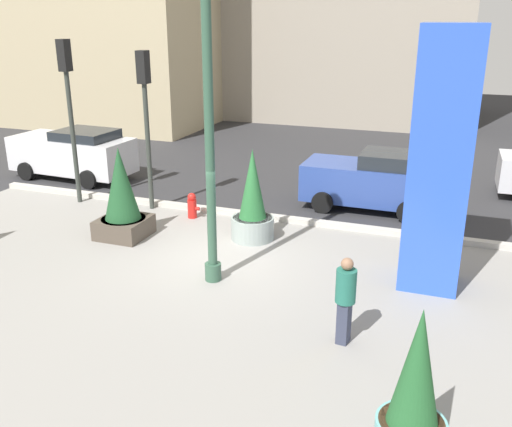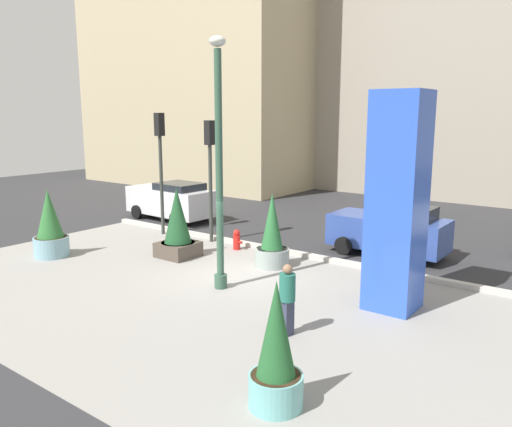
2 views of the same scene
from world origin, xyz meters
name	(u,v)px [view 1 (image 1 of 2)]	position (x,y,z in m)	size (l,w,h in m)	color
ground_plane	(271,209)	(0.00, 4.00, 0.00)	(60.00, 60.00, 0.00)	#2D2D30
plaza_pavement	(179,298)	(0.00, -2.00, 0.00)	(18.00, 10.00, 0.02)	gray
curb_strip	(262,216)	(0.00, 3.12, 0.08)	(18.00, 0.24, 0.16)	#B7B2A8
lamp_post	(209,131)	(0.34, -0.99, 3.34)	(0.44, 0.44, 6.84)	#335642
art_pillar_blue	(441,163)	(4.80, 0.48, 2.71)	(1.21, 1.21, 5.42)	blue
potted_plant_mid_plaza	(253,204)	(0.30, 1.59, 0.95)	(1.11, 1.11, 2.41)	gray
potted_plant_near_right	(122,198)	(-2.94, 0.58, 1.06)	(1.22, 1.22, 2.40)	#4C4238
potted_plant_near_left	(414,398)	(4.97, -4.97, 0.94)	(0.93, 0.93, 2.23)	#6BB2B2
fire_hydrant	(192,206)	(-1.90, 2.50, 0.37)	(0.36, 0.26, 0.75)	red
traffic_light_corner	(146,105)	(-3.42, 2.84, 3.10)	(0.28, 0.42, 4.62)	#333833
traffic_light_far_side	(69,96)	(-5.87, 2.62, 3.29)	(0.28, 0.42, 4.89)	#333833
car_passing_lane	(373,180)	(2.81, 5.13, 0.89)	(3.99, 1.97, 1.77)	#2D4793
car_curb_west	(74,153)	(-7.71, 4.88, 0.92)	(4.45, 2.17, 1.77)	silver
pedestrian_by_curb	(345,297)	(3.56, -2.49, 0.91)	(0.40, 0.40, 1.65)	#33384C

